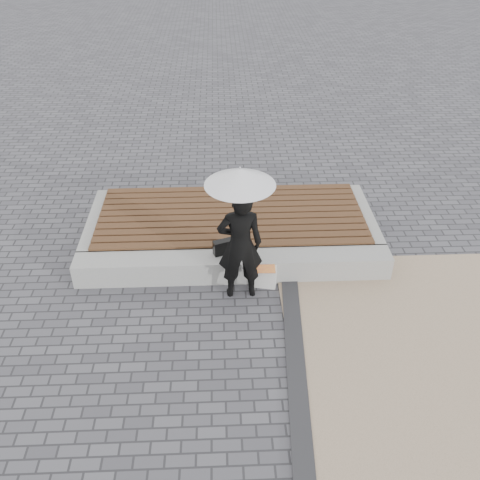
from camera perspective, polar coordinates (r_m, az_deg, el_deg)
name	(u,v)px	position (r m, az deg, el deg)	size (l,w,h in m)	color
ground	(237,349)	(7.42, -0.30, -11.60)	(80.00, 80.00, 0.00)	#525157
edging_band	(297,375)	(7.13, 6.08, -14.16)	(0.25, 5.20, 0.04)	#2A2A2C
seating_ledge	(233,266)	(8.48, -0.71, -2.80)	(5.00, 0.45, 0.40)	#9D9D99
timber_platform	(231,225)	(9.45, -0.94, 1.64)	(5.00, 2.00, 0.40)	#999994
timber_decking	(231,214)	(9.34, -0.96, 2.77)	(4.60, 2.00, 0.04)	brown
woman	(240,245)	(7.71, 0.00, -0.53)	(0.67, 0.44, 1.83)	black
parasol	(240,177)	(7.13, 0.00, 6.77)	(0.97, 0.97, 1.25)	#ABACB0
handbag	(224,247)	(8.35, -1.71, -0.74)	(0.34, 0.12, 0.24)	black
canvas_tote	(265,276)	(8.30, 2.65, -3.90)	(0.36, 0.15, 0.38)	silver
magazine	(265,268)	(8.14, 2.71, -3.06)	(0.31, 0.23, 0.01)	red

